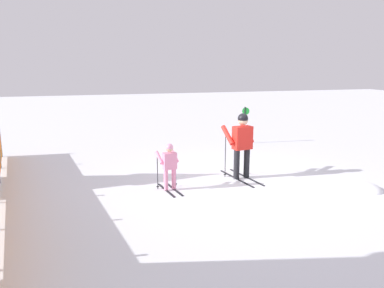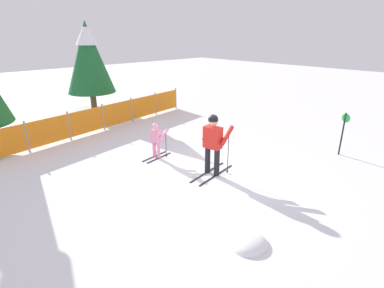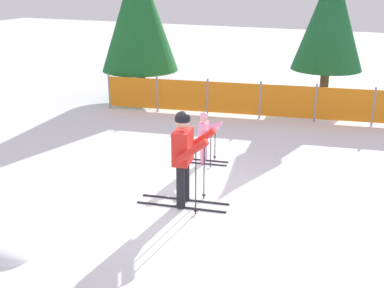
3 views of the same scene
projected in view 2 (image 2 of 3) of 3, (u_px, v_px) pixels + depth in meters
ground_plane at (201, 174)px, 8.60m from camera, size 60.00×60.00×0.00m
skier_adult at (213, 139)px, 8.29m from camera, size 1.70×0.82×1.76m
skier_child at (156, 137)px, 9.55m from camera, size 1.12×0.55×1.16m
safety_fence at (103, 117)px, 12.36m from camera, size 9.27×1.61×1.10m
conifer_far at (88, 56)px, 14.82m from camera, size 2.37×2.37×4.39m
trail_marker at (343, 129)px, 9.70m from camera, size 0.10×0.27×1.42m
snow_mound at (249, 245)px, 5.76m from camera, size 0.78×0.66×0.31m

